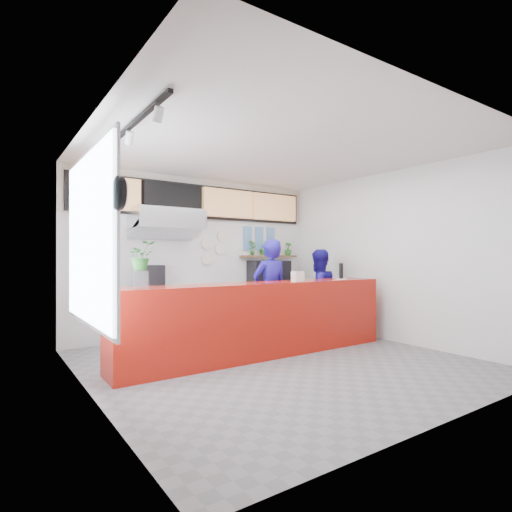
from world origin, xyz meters
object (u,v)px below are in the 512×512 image
staff_right (318,293)px  pepper_mill (341,271)px  espresso_machine (268,273)px  service_counter (262,319)px  staff_center (270,292)px  panini_oven (150,278)px

staff_right → pepper_mill: bearing=82.8°
espresso_machine → pepper_mill: bearing=-74.4°
service_counter → staff_right: 1.89m
espresso_machine → pepper_mill: size_ratio=2.99×
espresso_machine → staff_right: (0.32, -1.16, -0.34)m
pepper_mill → espresso_machine: bearing=94.8°
service_counter → pepper_mill: size_ratio=17.07×
staff_center → staff_right: (1.23, 0.14, -0.08)m
service_counter → staff_center: (0.53, 0.50, 0.34)m
service_counter → espresso_machine: size_ratio=5.71×
service_counter → panini_oven: bearing=121.2°
staff_right → pepper_mill: staff_right is taller
espresso_machine → staff_right: 1.25m
espresso_machine → panini_oven: bearing=-169.2°
staff_center → panini_oven: bearing=-36.1°
staff_right → pepper_mill: 0.87m
staff_center → staff_right: size_ratio=1.09×
espresso_machine → staff_center: bearing=-114.0°
service_counter → staff_center: 0.80m
pepper_mill → service_counter: bearing=176.5°
espresso_machine → pepper_mill: espresso_machine is taller
service_counter → staff_right: bearing=20.0°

